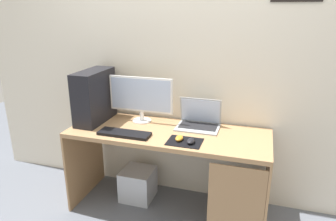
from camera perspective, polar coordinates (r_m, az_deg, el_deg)
The scene contains 11 objects.
ground_plane at distance 2.88m, azimuth -0.00°, elevation -17.62°, with size 8.00×8.00×0.00m, color slate.
wall_back at distance 2.69m, azimuth 2.30°, elevation 9.99°, with size 4.00×0.05×2.60m.
desk at distance 2.56m, azimuth 0.37°, elevation -6.89°, with size 1.64×0.62×0.74m.
pc_tower at distance 2.76m, azimuth -13.50°, elevation 2.58°, with size 0.19×0.46×0.45m, color black.
monitor at distance 2.68m, azimuth -5.07°, elevation 2.46°, with size 0.57×0.17×0.40m.
laptop at distance 2.61m, azimuth 5.72°, elevation -2.07°, with size 0.35×0.25×0.24m.
keyboard at distance 2.47m, azimuth -8.12°, elevation -4.27°, with size 0.42×0.14×0.02m, color black.
mousepad at distance 2.33m, azimuth 3.11°, elevation -5.82°, with size 0.26×0.20×0.01m, color black.
mouse_left at distance 2.34m, azimuth 2.10°, elevation -5.16°, with size 0.06×0.10×0.03m, color orange.
mouse_right at distance 2.29m, azimuth 4.24°, elevation -5.67°, with size 0.06×0.10×0.03m, color black.
subwoofer at distance 2.95m, azimuth -5.59°, elevation -13.41°, with size 0.29×0.29×0.29m, color #B7BCC6.
Camera 1 is at (0.70, -2.23, 1.69)m, focal length 32.80 mm.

